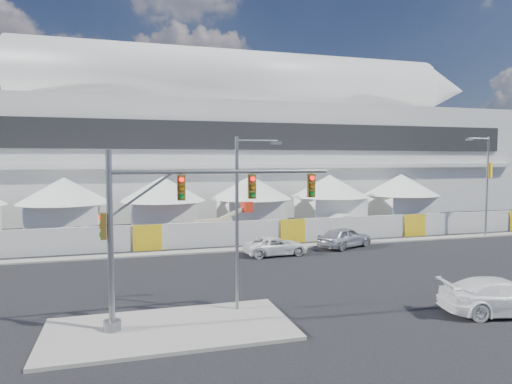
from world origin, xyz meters
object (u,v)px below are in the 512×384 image
object	(u,v)px
traffic_mast	(163,229)
streetlight_median	(241,211)
lot_car_a	(349,222)
lot_car_b	(443,219)
boom_lift	(209,232)
streetlight_curb	(485,179)
sedan_silver	(345,237)
lot_car_c	(101,233)
pickup_near	(502,296)
pickup_curb	(276,246)

from	to	relation	value
traffic_mast	streetlight_median	size ratio (longest dim) A/B	1.22
lot_car_a	lot_car_b	distance (m)	10.87
traffic_mast	boom_lift	bearing A→B (deg)	74.07
streetlight_curb	traffic_mast	bearing A→B (deg)	-153.35
sedan_silver	lot_car_b	world-z (taller)	sedan_silver
lot_car_c	streetlight_median	size ratio (longest dim) A/B	0.56
pickup_near	lot_car_a	bearing A→B (deg)	0.25
lot_car_a	streetlight_median	bearing A→B (deg)	138.55
lot_car_c	traffic_mast	xyz separation A→B (m)	(3.44, -22.76, 3.56)
lot_car_c	streetlight_curb	size ratio (longest dim) A/B	0.48
lot_car_a	traffic_mast	bearing A→B (deg)	134.51
pickup_curb	streetlight_median	size ratio (longest dim) A/B	0.61
streetlight_median	boom_lift	xyz separation A→B (m)	(1.78, 17.76, -3.80)
pickup_curb	lot_car_c	xyz separation A→B (m)	(-12.68, 10.09, -0.03)
sedan_silver	pickup_near	bearing A→B (deg)	155.94
lot_car_a	lot_car_c	size ratio (longest dim) A/B	1.08
sedan_silver	boom_lift	distance (m)	11.24
sedan_silver	pickup_curb	bearing A→B (deg)	78.82
streetlight_curb	lot_car_b	bearing A→B (deg)	82.67
traffic_mast	streetlight_curb	xyz separation A→B (m)	(30.28, 15.19, 1.10)
lot_car_b	traffic_mast	xyz separation A→B (m)	(-31.13, -21.81, 3.50)
sedan_silver	lot_car_a	world-z (taller)	sedan_silver
sedan_silver	lot_car_a	xyz separation A→B (m)	(4.83, 8.49, -0.06)
lot_car_b	pickup_curb	bearing A→B (deg)	106.66
pickup_near	traffic_mast	distance (m)	15.48
sedan_silver	traffic_mast	xyz separation A→B (m)	(-15.45, -13.88, 3.36)
pickup_near	boom_lift	world-z (taller)	boom_lift
pickup_curb	boom_lift	world-z (taller)	boom_lift
lot_car_b	lot_car_c	bearing A→B (deg)	82.43
lot_car_c	boom_lift	xyz separation A→B (m)	(8.84, -3.84, 0.25)
streetlight_curb	boom_lift	distance (m)	25.54
streetlight_median	streetlight_curb	bearing A→B (deg)	27.75
streetlight_median	boom_lift	world-z (taller)	streetlight_median
sedan_silver	pickup_curb	xyz separation A→B (m)	(-6.21, -1.20, -0.17)
boom_lift	streetlight_curb	bearing A→B (deg)	-24.18
lot_car_c	traffic_mast	size ratio (longest dim) A/B	0.45
lot_car_a	lot_car_c	world-z (taller)	lot_car_a
lot_car_a	lot_car_b	world-z (taller)	lot_car_a
streetlight_median	lot_car_c	bearing A→B (deg)	108.12
pickup_near	lot_car_b	bearing A→B (deg)	-21.29
sedan_silver	lot_car_a	distance (m)	9.76
sedan_silver	lot_car_c	size ratio (longest dim) A/B	1.12
lot_car_b	streetlight_curb	bearing A→B (deg)	166.68
lot_car_c	boom_lift	bearing A→B (deg)	-93.74
pickup_curb	lot_car_b	xyz separation A→B (m)	(21.89, 9.13, 0.03)
lot_car_b	streetlight_median	distance (m)	34.62
pickup_near	streetlight_curb	distance (m)	23.85
traffic_mast	lot_car_c	bearing A→B (deg)	98.59
sedan_silver	pickup_curb	size ratio (longest dim) A/B	1.02
lot_car_b	lot_car_c	distance (m)	34.58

